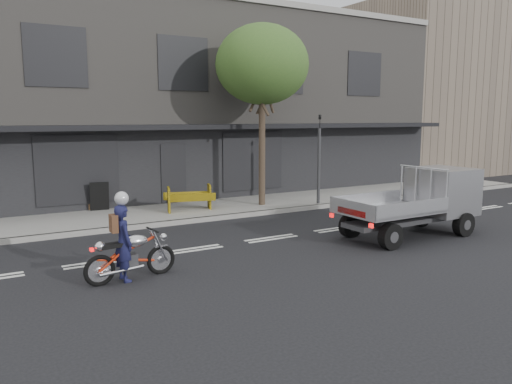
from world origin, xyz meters
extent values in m
plane|color=black|center=(0.00, 0.00, 0.00)|extent=(80.00, 80.00, 0.00)
cube|color=gray|center=(0.00, 4.70, 0.07)|extent=(32.00, 3.20, 0.15)
cube|color=gray|center=(0.00, 3.10, 0.07)|extent=(32.00, 0.20, 0.15)
cube|color=slate|center=(0.00, 11.30, 4.00)|extent=(26.00, 10.00, 8.00)
cube|color=brown|center=(20.00, 11.30, 5.00)|extent=(14.00, 10.00, 10.00)
cylinder|color=#382B21|center=(2.20, 4.20, 2.00)|extent=(0.24, 0.24, 4.00)
ellipsoid|color=#244A1C|center=(2.20, 4.20, 5.30)|extent=(3.40, 3.40, 2.89)
cylinder|color=#2D2D30|center=(4.20, 3.35, 1.50)|extent=(0.12, 0.12, 3.00)
imported|color=black|center=(4.20, 3.35, 3.25)|extent=(0.08, 0.10, 0.50)
torus|color=black|center=(-5.14, -1.64, 0.31)|extent=(0.67, 0.16, 0.66)
torus|color=black|center=(-3.78, -1.49, 0.31)|extent=(0.67, 0.16, 0.66)
cube|color=#2D2D30|center=(-4.51, -1.57, 0.42)|extent=(0.36, 0.26, 0.27)
ellipsoid|color=silver|center=(-4.36, -1.55, 0.82)|extent=(0.56, 0.36, 0.27)
cube|color=black|center=(-4.82, -1.60, 0.79)|extent=(0.54, 0.28, 0.08)
cylinder|color=black|center=(-3.96, -1.51, 1.00)|extent=(0.10, 0.59, 0.04)
imported|color=#17183F|center=(-4.61, -1.56, 0.81)|extent=(0.45, 0.63, 1.62)
cylinder|color=black|center=(2.05, -2.56, 0.35)|extent=(0.69, 0.26, 0.69)
cylinder|color=black|center=(2.04, -1.01, 0.35)|extent=(0.69, 0.26, 0.69)
cylinder|color=black|center=(4.96, -2.53, 0.35)|extent=(0.69, 0.26, 0.69)
cylinder|color=black|center=(4.95, -0.99, 0.35)|extent=(0.69, 0.26, 0.69)
cube|color=#2D2D30|center=(3.50, -1.77, 0.50)|extent=(4.19, 0.95, 0.13)
cube|color=#99999D|center=(4.91, -1.76, 1.23)|extent=(1.56, 1.65, 1.36)
cube|color=black|center=(4.91, -1.76, 1.62)|extent=(1.38, 1.56, 0.50)
cube|color=#BCBCC2|center=(2.73, -1.78, 0.84)|extent=(2.75, 1.80, 0.09)
camera|label=1|loc=(-7.30, -11.69, 3.39)|focal=35.00mm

